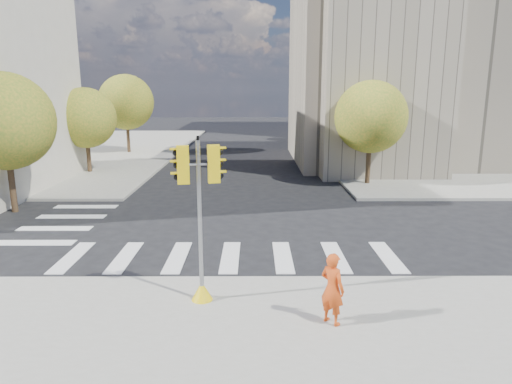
# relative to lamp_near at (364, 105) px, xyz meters

# --- Properties ---
(ground) EXTENTS (160.00, 160.00, 0.00)m
(ground) POSITION_rel_lamp_near_xyz_m (-8.00, -14.00, -4.58)
(ground) COLOR black
(ground) RESTS_ON ground
(sidewalk_far_right) EXTENTS (28.00, 40.00, 0.15)m
(sidewalk_far_right) POSITION_rel_lamp_near_xyz_m (12.00, 12.00, -4.50)
(sidewalk_far_right) COLOR gray
(sidewalk_far_right) RESTS_ON ground
(sidewalk_far_left) EXTENTS (28.00, 40.00, 0.15)m
(sidewalk_far_left) POSITION_rel_lamp_near_xyz_m (-28.00, 12.00, -4.50)
(sidewalk_far_left) COLOR gray
(sidewalk_far_left) RESTS_ON ground
(civic_building) EXTENTS (26.00, 16.00, 19.39)m
(civic_building) POSITION_rel_lamp_near_xyz_m (7.59, 5.12, 2.68)
(civic_building) COLOR gray
(civic_building) RESTS_ON ground
(office_tower) EXTENTS (20.00, 18.00, 30.00)m
(office_tower) POSITION_rel_lamp_near_xyz_m (14.00, 28.00, 10.42)
(office_tower) COLOR #9EA0A3
(office_tower) RESTS_ON ground
(tree_lw_near) EXTENTS (4.40, 4.40, 6.41)m
(tree_lw_near) POSITION_rel_lamp_near_xyz_m (-18.50, -10.00, -0.38)
(tree_lw_near) COLOR #382616
(tree_lw_near) RESTS_ON ground
(tree_lw_mid) EXTENTS (4.00, 4.00, 5.77)m
(tree_lw_mid) POSITION_rel_lamp_near_xyz_m (-18.50, 0.00, -0.82)
(tree_lw_mid) COLOR #382616
(tree_lw_mid) RESTS_ON ground
(tree_lw_far) EXTENTS (4.80, 4.80, 6.95)m
(tree_lw_far) POSITION_rel_lamp_near_xyz_m (-18.50, 10.00, -0.04)
(tree_lw_far) COLOR #382616
(tree_lw_far) RESTS_ON ground
(tree_re_near) EXTENTS (4.20, 4.20, 6.16)m
(tree_re_near) POSITION_rel_lamp_near_xyz_m (-0.50, -4.00, -0.53)
(tree_re_near) COLOR #382616
(tree_re_near) RESTS_ON ground
(tree_re_mid) EXTENTS (4.60, 4.60, 6.66)m
(tree_re_mid) POSITION_rel_lamp_near_xyz_m (-0.50, 8.00, -0.23)
(tree_re_mid) COLOR #382616
(tree_re_mid) RESTS_ON ground
(tree_re_far) EXTENTS (4.00, 4.00, 5.88)m
(tree_re_far) POSITION_rel_lamp_near_xyz_m (-0.50, 20.00, -0.71)
(tree_re_far) COLOR #382616
(tree_re_far) RESTS_ON ground
(lamp_near) EXTENTS (0.35, 0.18, 8.11)m
(lamp_near) POSITION_rel_lamp_near_xyz_m (0.00, 0.00, 0.00)
(lamp_near) COLOR black
(lamp_near) RESTS_ON sidewalk_far_right
(lamp_far) EXTENTS (0.35, 0.18, 8.11)m
(lamp_far) POSITION_rel_lamp_near_xyz_m (0.00, 14.00, 0.00)
(lamp_far) COLOR black
(lamp_far) RESTS_ON sidewalk_far_right
(traffic_signal) EXTENTS (1.08, 0.56, 4.34)m
(traffic_signal) POSITION_rel_lamp_near_xyz_m (-8.66, -19.54, -2.60)
(traffic_signal) COLOR yellow
(traffic_signal) RESTS_ON sidewalk_near
(photographer) EXTENTS (0.75, 0.75, 1.75)m
(photographer) POSITION_rel_lamp_near_xyz_m (-5.45, -20.79, -3.55)
(photographer) COLOR #CA4413
(photographer) RESTS_ON sidewalk_near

